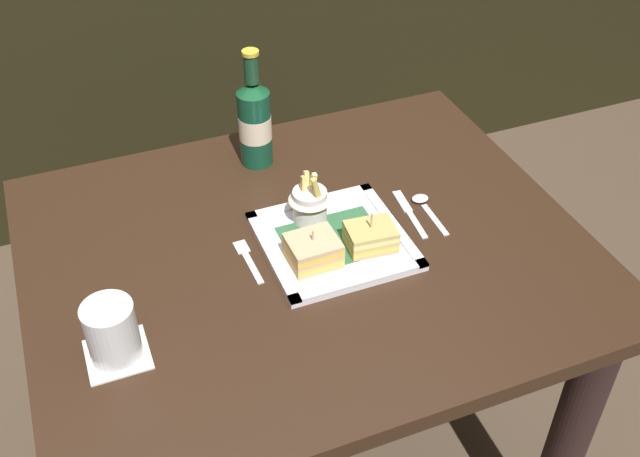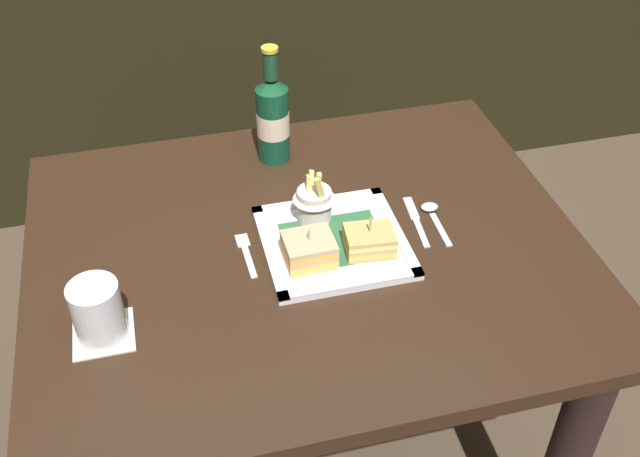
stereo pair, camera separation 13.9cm
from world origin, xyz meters
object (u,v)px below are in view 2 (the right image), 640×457
square_plate (334,242)px  water_glass (98,314)px  dining_table (307,307)px  fork (246,252)px  fries_cup (314,199)px  knife (416,219)px  sandwich_half_left (309,250)px  beer_bottle (272,118)px  sandwich_half_right (369,241)px  spoon (432,213)px

square_plate → water_glass: size_ratio=2.52×
square_plate → water_glass: 0.45m
dining_table → fork: 0.21m
square_plate → fries_cup: fries_cup is taller
square_plate → knife: 0.18m
sandwich_half_left → beer_bottle: (0.01, 0.36, 0.07)m
sandwich_half_left → water_glass: water_glass is taller
water_glass → square_plate: bearing=16.4°
fork → sandwich_half_right: bearing=-15.1°
beer_bottle → sandwich_half_right: bearing=-73.0°
fries_cup → beer_bottle: beer_bottle is taller
dining_table → spoon: size_ratio=7.89×
sandwich_half_left → fries_cup: size_ratio=0.81×
water_glass → beer_bottle: bearing=49.5°
sandwich_half_right → knife: 0.14m
beer_bottle → knife: size_ratio=1.68×
knife → square_plate: bearing=-169.2°
square_plate → water_glass: bearing=-163.6°
fries_cup → fork: bearing=-159.2°
fries_cup → square_plate: bearing=-75.5°
dining_table → fork: fork is taller
dining_table → spoon: 0.32m
square_plate → knife: size_ratio=1.70×
sandwich_half_left → sandwich_half_right: size_ratio=0.97×
dining_table → beer_bottle: bearing=90.5°
knife → spoon: bearing=10.2°
spoon → water_glass: bearing=-165.5°
dining_table → sandwich_half_left: bearing=-98.2°
fries_cup → knife: fries_cup is taller
dining_table → sandwich_half_right: sandwich_half_right is taller
spoon → dining_table: bearing=-174.2°
water_glass → fork: (0.26, 0.14, -0.05)m
water_glass → fork: water_glass is taller
sandwich_half_left → sandwich_half_right: sandwich_half_right is taller
beer_bottle → knife: bearing=-50.9°
dining_table → spoon: spoon is taller
fries_cup → knife: size_ratio=0.73×
sandwich_half_right → fork: (-0.22, 0.06, -0.03)m
square_plate → fork: bearing=173.6°
fries_cup → spoon: bearing=-8.1°
sandwich_half_right → sandwich_half_left: bearing=180.0°
dining_table → sandwich_half_left: size_ratio=11.32×
square_plate → sandwich_half_left: size_ratio=2.89×
water_glass → spoon: 0.67m
fork → fries_cup: bearing=20.8°
square_plate → sandwich_half_right: sandwich_half_right is taller
square_plate → fork: size_ratio=2.12×
fries_cup → sandwich_half_right: bearing=-56.5°
sandwich_half_left → knife: bearing=17.8°
sandwich_half_right → knife: size_ratio=0.61×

